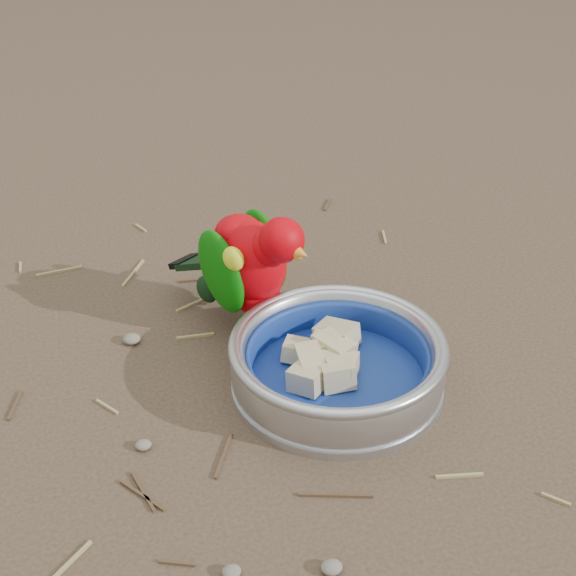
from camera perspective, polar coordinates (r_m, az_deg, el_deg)
name	(u,v)px	position (r m, az deg, el deg)	size (l,w,h in m)	color
ground	(253,418)	(0.92, -2.26, -8.38)	(60.00, 60.00, 0.00)	#49372A
food_bowl	(337,382)	(0.95, 3.18, -6.10)	(0.23, 0.23, 0.02)	#B2B2BA
bowl_wall	(338,360)	(0.93, 3.24, -4.65)	(0.23, 0.23, 0.04)	#B2B2BA
fruit_wedges	(338,365)	(0.93, 3.22, -4.99)	(0.14, 0.14, 0.03)	tan
lory_parrot	(251,272)	(1.00, -2.39, 1.03)	(0.09, 0.19, 0.16)	#BD0008
ground_debris	(261,365)	(0.98, -1.75, -4.99)	(0.90, 0.80, 0.01)	#968951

